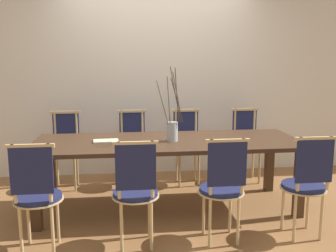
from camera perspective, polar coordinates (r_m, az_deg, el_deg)
ground_plane at (r=4.07m, az=0.00°, el=-12.30°), size 16.00×16.00×0.00m
wall_rear at (r=5.10m, az=-1.82°, el=10.61°), size 12.00×0.06×3.20m
dining_table at (r=3.87m, az=0.00°, el=-3.40°), size 2.73×0.98×0.73m
chair_near_leftend at (r=3.18m, az=-19.39°, el=-9.56°), size 0.40×0.40×0.93m
chair_near_left at (r=3.11m, az=-4.96°, el=-9.50°), size 0.40×0.40×0.93m
chair_near_center at (r=3.21m, az=8.34°, el=-8.91°), size 0.40×0.40×0.93m
chair_near_right at (r=3.47m, az=20.31°, el=-7.98°), size 0.40×0.40×0.93m
chair_far_leftend at (r=4.73m, az=-15.36°, el=-3.01°), size 0.40×0.40×0.93m
chair_far_left at (r=4.67m, az=-5.42°, el=-2.84°), size 0.40×0.40×0.93m
chair_far_center at (r=4.74m, az=2.92°, el=-2.63°), size 0.40×0.40×0.93m
chair_far_right at (r=4.93m, az=11.90°, el=-2.34°), size 0.40×0.40×0.93m
vase_centerpiece at (r=3.79m, az=0.66°, el=-0.46°), size 0.27×0.22×0.76m
book_stack at (r=3.83m, az=-9.44°, el=-2.29°), size 0.26×0.18×0.02m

